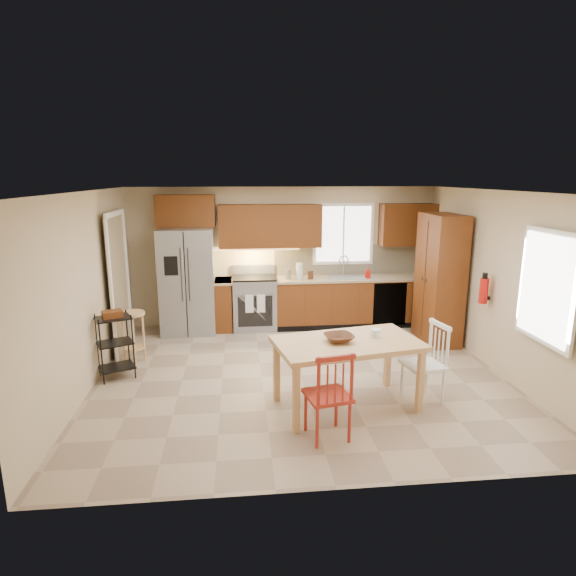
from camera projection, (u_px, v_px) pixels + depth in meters
The scene contains 33 objects.
floor at pixel (300, 375), 6.65m from camera, with size 5.50×5.50×0.00m, color tan.
ceiling at pixel (302, 191), 6.07m from camera, with size 5.50×5.00×0.02m, color silver.
wall_back at pixel (283, 256), 8.78m from camera, with size 5.50×0.02×2.50m, color #CCB793.
wall_front at pixel (340, 356), 3.94m from camera, with size 5.50×0.02×2.50m, color #CCB793.
wall_left at pixel (86, 292), 6.08m from camera, with size 0.02×5.00×2.50m, color #CCB793.
wall_right at pixel (498, 283), 6.64m from camera, with size 0.02×5.00×2.50m, color #CCB793.
refrigerator at pixel (188, 281), 8.32m from camera, with size 0.92×0.75×1.82m, color gray.
range_stove at pixel (255, 303), 8.60m from camera, with size 0.76×0.63×0.92m, color gray.
base_cabinet_narrow at pixel (224, 305), 8.56m from camera, with size 0.30×0.60×0.90m, color maroon.
base_cabinet_run at pixel (355, 301), 8.80m from camera, with size 2.92×0.60×0.90m, color maroon.
dishwasher at pixel (390, 304), 8.58m from camera, with size 0.60×0.02×0.78m, color black.
backsplash at pixel (353, 259), 8.91m from camera, with size 2.92×0.03×0.55m, color beige.
upper_over_fridge at pixel (186, 211), 8.25m from camera, with size 1.00×0.35×0.55m, color #52280D.
upper_left_block at pixel (270, 226), 8.45m from camera, with size 1.80×0.35×0.75m, color #52280D.
upper_right_block at pixel (408, 225), 8.71m from camera, with size 1.00×0.35×0.75m, color #52280D.
window_back at pixel (343, 234), 8.78m from camera, with size 1.12×0.04×1.12m, color white.
sink at pixel (345, 279), 8.69m from camera, with size 0.62×0.46×0.16m, color gray.
undercab_glow at pixel (253, 249), 8.49m from camera, with size 1.60×0.30×0.01m, color #FFBF66.
soap_bottle at pixel (368, 273), 8.60m from camera, with size 0.09×0.09×0.19m, color #B7120C.
paper_towel at pixel (299, 271), 8.51m from camera, with size 0.12×0.12×0.28m, color silver.
canister_steel at pixel (288, 274), 8.51m from camera, with size 0.11×0.11×0.18m, color gray.
canister_wood at pixel (311, 275), 8.52m from camera, with size 0.10×0.10×0.14m, color #4D2814.
pantry at pixel (440, 279), 7.81m from camera, with size 0.50×0.95×2.10m, color maroon.
fire_extinguisher at pixel (484, 291), 6.80m from camera, with size 0.12×0.12×0.36m, color #B7120C.
window_right at pixel (548, 287), 5.47m from camera, with size 0.04×1.02×1.32m, color white.
doorway at pixel (118, 285), 7.40m from camera, with size 0.04×0.95×2.10m, color #8C7A59.
dining_table at pixel (347, 375), 5.66m from camera, with size 1.66×0.93×0.81m, color tan, non-canonical shape.
chair_red at pixel (328, 394), 4.98m from camera, with size 0.46×0.46×0.97m, color maroon, non-canonical shape.
chair_white at pixel (423, 363), 5.79m from camera, with size 0.46×0.46×0.97m, color silver, non-canonical shape.
table_bowl at pixel (339, 342), 5.56m from camera, with size 0.34×0.34×0.08m, color #4D2814.
table_jar at pixel (376, 335), 5.70m from camera, with size 0.13×0.13×0.15m, color silver.
bar_stool at pixel (134, 337), 7.05m from camera, with size 0.37×0.37×0.76m, color tan, non-canonical shape.
utility_cart at pixel (115, 346), 6.48m from camera, with size 0.45×0.35×0.90m, color black, non-canonical shape.
Camera 1 is at (-0.81, -6.14, 2.69)m, focal length 30.00 mm.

